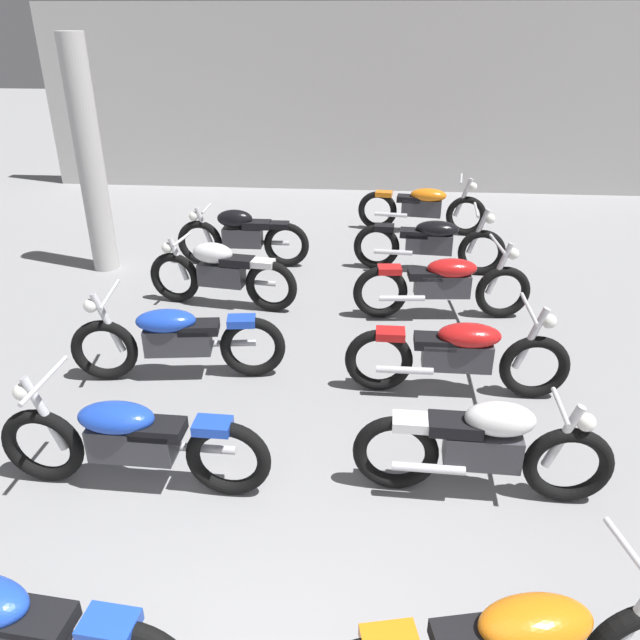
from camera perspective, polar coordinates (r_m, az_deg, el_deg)
name	(u,v)px	position (r m, az deg, el deg)	size (l,w,h in m)	color
back_wall	(351,101)	(13.40, 2.87, 19.40)	(12.69, 0.24, 3.60)	#BCBAB7
support_pillar	(90,159)	(9.39, -20.30, 13.63)	(0.36, 0.36, 3.20)	#BCBAB7
motorcycle_left_row_1	(131,440)	(5.11, -16.92, -10.42)	(2.17, 0.68, 0.97)	black
motorcycle_left_row_2	(177,338)	(6.47, -12.97, -1.65)	(2.17, 0.68, 0.97)	black
motorcycle_left_row_3	(221,273)	(7.99, -9.05, 4.30)	(1.97, 0.51, 0.88)	black
motorcycle_left_row_4	(242,236)	(9.33, -7.15, 7.67)	(1.97, 0.48, 0.88)	black
motorcycle_right_row_1	(484,446)	(4.98, 14.74, -11.09)	(1.97, 0.48, 0.88)	black
motorcycle_right_row_2	(458,353)	(6.18, 12.53, -3.00)	(2.17, 0.68, 0.97)	black
motorcycle_right_row_3	(443,284)	(7.73, 11.22, 3.28)	(2.17, 0.68, 0.97)	black
motorcycle_right_row_4	(430,242)	(9.14, 10.02, 7.03)	(2.17, 0.68, 0.97)	black
motorcycle_right_row_5	(422,207)	(10.88, 9.34, 10.19)	(2.17, 0.68, 0.97)	black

